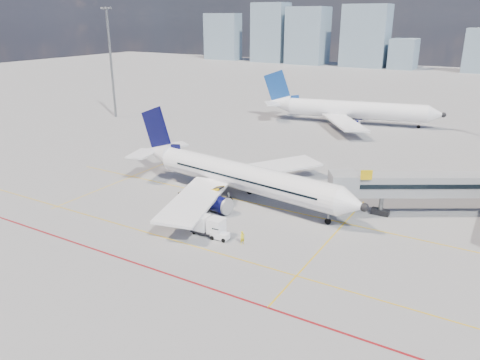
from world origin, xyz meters
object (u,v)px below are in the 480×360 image
at_px(ramp_worker, 242,238).
at_px(main_aircraft, 236,175).
at_px(cargo_dolly, 209,225).
at_px(belt_loader, 197,196).
at_px(second_aircraft, 348,110).
at_px(baggage_tug, 219,234).

bearing_deg(ramp_worker, main_aircraft, 60.63).
xyz_separation_m(main_aircraft, cargo_dolly, (3.30, -11.38, -2.04)).
xyz_separation_m(main_aircraft, belt_loader, (-3.89, -3.69, -2.50)).
height_order(second_aircraft, belt_loader, second_aircraft).
bearing_deg(baggage_tug, second_aircraft, 93.22).
relative_size(baggage_tug, cargo_dolly, 0.51).
relative_size(second_aircraft, belt_loader, 5.85).
bearing_deg(belt_loader, ramp_worker, -31.05).
xyz_separation_m(baggage_tug, belt_loader, (-8.83, 8.07, 0.07)).
xyz_separation_m(second_aircraft, cargo_dolly, (5.17, -64.43, -2.03)).
bearing_deg(belt_loader, cargo_dolly, -44.12).
xyz_separation_m(second_aircraft, baggage_tug, (6.81, -64.82, -2.56)).
xyz_separation_m(main_aircraft, baggage_tug, (4.94, -11.76, -2.57)).
bearing_deg(baggage_tug, cargo_dolly, 163.92).
distance_m(second_aircraft, baggage_tug, 65.22).
xyz_separation_m(main_aircraft, ramp_worker, (7.77, -11.51, -2.45)).
xyz_separation_m(baggage_tug, ramp_worker, (2.83, 0.25, 0.11)).
bearing_deg(baggage_tug, main_aircraft, 110.01).
bearing_deg(second_aircraft, cargo_dolly, -97.53).
relative_size(main_aircraft, baggage_tug, 18.30).
relative_size(main_aircraft, second_aircraft, 0.92).
xyz_separation_m(second_aircraft, belt_loader, (-2.02, -56.74, -2.49)).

